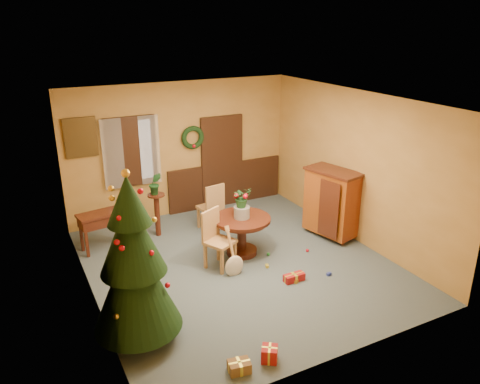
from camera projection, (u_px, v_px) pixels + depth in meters
room_envelope at (191, 163)px, 10.28m from camera, size 5.50×5.50×5.50m
dining_table at (242, 228)px, 8.54m from camera, size 1.05×1.05×0.72m
urn at (242, 212)px, 8.42m from camera, size 0.29×0.29×0.21m
centerpiece_plant at (242, 197)px, 8.32m from camera, size 0.34×0.29×0.37m
chair_near at (216, 237)px, 8.09m from camera, size 0.61×0.61×1.04m
chair_far at (212, 205)px, 9.50m from camera, size 0.50×0.50×1.01m
guitar at (234, 254)px, 7.85m from camera, size 0.36×0.53×0.78m
plant_stand at (157, 210)px, 9.26m from camera, size 0.34×0.34×0.88m
stand_plant at (155, 183)px, 9.07m from camera, size 0.29×0.25×0.45m
christmas_tree at (134, 264)px, 6.00m from camera, size 1.18×1.18×2.43m
writing_desk at (101, 222)px, 8.70m from camera, size 0.88×0.53×0.74m
sideboard at (332, 201)px, 9.17m from camera, size 0.80×1.18×1.38m
gift_a at (239, 367)px, 5.78m from camera, size 0.30×0.24×0.15m
gift_b at (270, 354)px, 5.95m from camera, size 0.28×0.28×0.20m
gift_c at (152, 334)px, 6.37m from camera, size 0.31×0.25×0.15m
gift_d at (294, 277)px, 7.78m from camera, size 0.36×0.15×0.13m
toy_a at (329, 274)px, 7.96m from camera, size 0.09×0.06×0.05m
toy_b at (268, 254)px, 8.62m from camera, size 0.06×0.06×0.06m
toy_c at (267, 266)px, 8.21m from camera, size 0.07×0.09×0.05m
toy_d at (307, 250)px, 8.76m from camera, size 0.06×0.06×0.06m
toy_e at (296, 282)px, 7.73m from camera, size 0.09×0.08×0.05m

